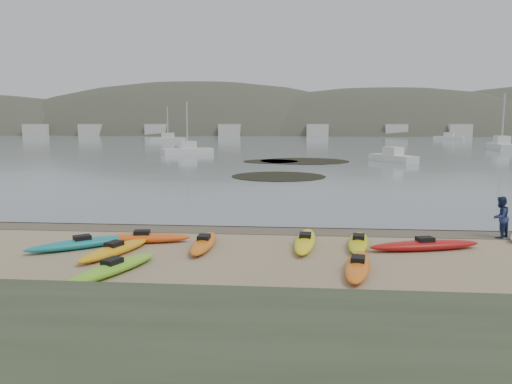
# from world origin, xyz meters

# --- Properties ---
(ground) EXTENTS (600.00, 600.00, 0.00)m
(ground) POSITION_xyz_m (0.00, 0.00, 0.00)
(ground) COLOR tan
(ground) RESTS_ON ground
(wet_sand) EXTENTS (60.00, 60.00, 0.00)m
(wet_sand) POSITION_xyz_m (0.00, -0.30, 0.00)
(wet_sand) COLOR brown
(wet_sand) RESTS_ON ground
(water) EXTENTS (1200.00, 1200.00, 0.00)m
(water) POSITION_xyz_m (0.00, 300.00, 0.01)
(water) COLOR slate
(water) RESTS_ON ground
(kayaks) EXTENTS (23.72, 9.58, 0.34)m
(kayaks) POSITION_xyz_m (-0.46, -4.14, 0.17)
(kayaks) COLOR yellow
(kayaks) RESTS_ON ground
(person_east) EXTENTS (0.98, 0.97, 1.60)m
(person_east) POSITION_xyz_m (9.40, -1.09, 0.80)
(person_east) COLOR navy
(person_east) RESTS_ON ground
(kelp_mats) EXTENTS (11.99, 25.60, 0.04)m
(kelp_mats) POSITION_xyz_m (0.87, 31.52, 0.03)
(kelp_mats) COLOR black
(kelp_mats) RESTS_ON water
(moored_boats) EXTENTS (76.93, 83.56, 1.23)m
(moored_boats) POSITION_xyz_m (10.48, 73.64, 0.54)
(moored_boats) COLOR silver
(moored_boats) RESTS_ON ground
(far_hills) EXTENTS (550.00, 135.00, 80.00)m
(far_hills) POSITION_xyz_m (39.38, 193.97, -15.93)
(far_hills) COLOR #384235
(far_hills) RESTS_ON ground
(far_town) EXTENTS (199.00, 5.00, 4.00)m
(far_town) POSITION_xyz_m (6.00, 145.00, 2.00)
(far_town) COLOR beige
(far_town) RESTS_ON ground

